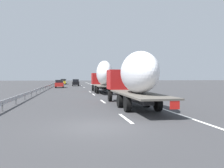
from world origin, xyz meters
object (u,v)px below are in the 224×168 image
(truck_trailing, at_px, (134,77))
(truck_lead, at_px, (103,75))
(car_red_compact, at_px, (59,84))
(car_black_suv, at_px, (76,83))
(road_sign, at_px, (107,78))
(car_yellow_coupe, at_px, (63,82))
(car_white_van, at_px, (64,81))

(truck_trailing, bearing_deg, truck_lead, 0.00)
(truck_lead, xyz_separation_m, car_red_compact, (19.09, 7.44, -1.74))
(truck_lead, distance_m, car_black_suv, 30.43)
(road_sign, bearing_deg, truck_lead, 169.02)
(car_red_compact, bearing_deg, car_black_suv, -19.32)
(truck_trailing, xyz_separation_m, car_yellow_coupe, (61.38, 7.38, -1.50))
(truck_trailing, height_order, car_red_compact, truck_trailing)
(road_sign, bearing_deg, car_black_suv, 25.13)
(car_yellow_coupe, bearing_deg, car_red_compact, 179.86)
(car_yellow_coupe, xyz_separation_m, car_red_compact, (-24.46, 0.06, -0.01))
(truck_lead, height_order, car_yellow_coupe, truck_lead)
(truck_lead, relative_size, truck_trailing, 0.99)
(car_yellow_coupe, bearing_deg, road_sign, -159.18)
(car_red_compact, bearing_deg, truck_trailing, -168.60)
(truck_lead, bearing_deg, truck_trailing, -180.00)
(car_white_van, height_order, road_sign, road_sign)
(truck_lead, height_order, car_red_compact, truck_lead)
(car_white_van, bearing_deg, car_red_compact, 179.77)
(car_black_suv, height_order, road_sign, road_sign)
(car_yellow_coupe, bearing_deg, car_white_van, -0.51)
(truck_lead, distance_m, car_white_van, 52.29)
(truck_lead, bearing_deg, car_red_compact, 21.30)
(car_yellow_coupe, height_order, road_sign, road_sign)
(truck_lead, relative_size, car_red_compact, 3.05)
(car_yellow_coupe, bearing_deg, truck_trailing, -173.14)
(car_yellow_coupe, distance_m, car_red_compact, 24.46)
(car_black_suv, xyz_separation_m, car_yellow_coupe, (13.38, 3.83, -0.02))
(truck_lead, height_order, truck_trailing, truck_lead)
(truck_trailing, relative_size, car_black_suv, 2.91)
(car_red_compact, xyz_separation_m, road_sign, (-3.11, -10.54, 1.21))
(car_yellow_coupe, distance_m, road_sign, 29.52)
(car_black_suv, bearing_deg, car_red_compact, 160.68)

